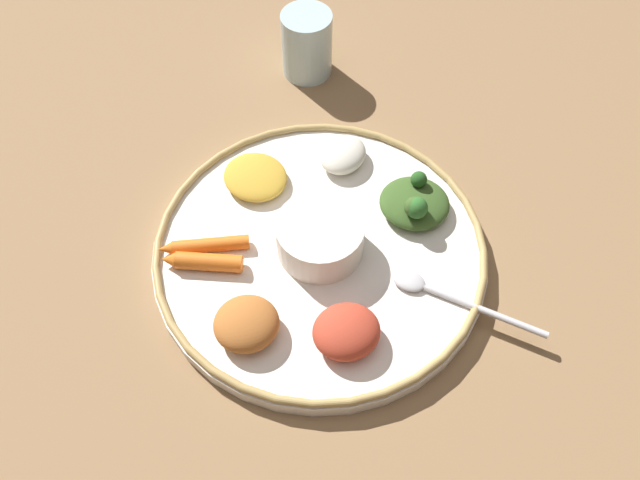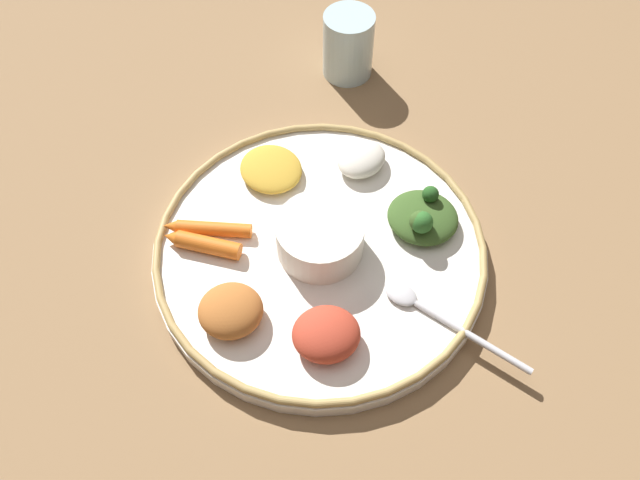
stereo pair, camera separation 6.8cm
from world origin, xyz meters
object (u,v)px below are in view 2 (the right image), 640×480
Objects in this scene: spoon at (433,313)px; drinking_glass at (348,49)px; greens_pile at (423,217)px; carrot_near_spoon at (208,228)px; carrot_outer at (203,244)px; center_bowl at (320,236)px.

spoon is 1.87× the size of drinking_glass.
drinking_glass is at bearing -28.15° from greens_pile.
carrot_outer is (-0.01, 0.02, 0.00)m from carrot_near_spoon.
carrot_outer is at bearing 27.74° from spoon.
carrot_near_spoon is at bearing 106.58° from drinking_glass.
greens_pile reaches higher than carrot_outer.
greens_pile is 0.23m from carrot_near_spoon.
spoon is 0.24m from carrot_outer.
carrot_outer is 0.94× the size of drinking_glass.
greens_pile is 1.17× the size of drinking_glass.
center_bowl is at bearing -133.32° from carrot_outer.
spoon is at bearing -157.03° from carrot_near_spoon.
carrot_outer reaches higher than carrot_near_spoon.
carrot_near_spoon is at bearing 22.97° from spoon.
greens_pile is (-0.05, -0.10, -0.01)m from center_bowl.
greens_pile reaches higher than spoon.
carrot_near_spoon is (0.15, 0.17, -0.01)m from greens_pile.
drinking_glass reaches higher than center_bowl.
carrot_near_spoon is (0.10, 0.07, -0.02)m from center_bowl.
drinking_glass is (0.32, -0.20, 0.02)m from spoon.
greens_pile is at bearing -42.80° from spoon.
drinking_glass is (0.24, -0.13, 0.00)m from greens_pile.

